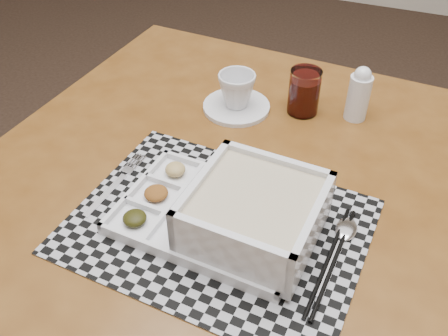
{
  "coord_description": "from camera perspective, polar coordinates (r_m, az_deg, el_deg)",
  "views": [
    {
      "loc": [
        0.6,
        -1.0,
        1.39
      ],
      "look_at": [
        0.36,
        -0.4,
        0.83
      ],
      "focal_mm": 40.0,
      "sensor_mm": 36.0,
      "label": 1
    }
  ],
  "objects": [
    {
      "name": "floor",
      "position": [
        1.81,
        -6.15,
        -9.62
      ],
      "size": [
        5.0,
        5.0,
        0.0
      ],
      "primitive_type": "plane",
      "color": "black",
      "rests_on": "ground"
    },
    {
      "name": "dining_table",
      "position": [
        1.0,
        1.82,
        -4.58
      ],
      "size": [
        1.08,
        1.08,
        0.76
      ],
      "color": "#532D0F",
      "rests_on": "ground"
    },
    {
      "name": "placemat",
      "position": [
        0.85,
        -0.73,
        -6.65
      ],
      "size": [
        0.51,
        0.4,
        0.0
      ],
      "primitive_type": "cube",
      "rotation": [
        0.0,
        0.0,
        -0.07
      ],
      "color": "#9B9BA2",
      "rests_on": "dining_table"
    },
    {
      "name": "serving_tray",
      "position": [
        0.81,
        2.35,
        -5.51
      ],
      "size": [
        0.35,
        0.24,
        0.1
      ],
      "color": "silver",
      "rests_on": "placemat"
    },
    {
      "name": "fork",
      "position": [
        0.95,
        -12.19,
        -1.59
      ],
      "size": [
        0.03,
        0.19,
        0.0
      ],
      "color": "silver",
      "rests_on": "placemat"
    },
    {
      "name": "spoon",
      "position": [
        0.86,
        13.55,
        -7.4
      ],
      "size": [
        0.04,
        0.18,
        0.01
      ],
      "color": "silver",
      "rests_on": "placemat"
    },
    {
      "name": "chopsticks",
      "position": [
        0.82,
        12.14,
        -10.28
      ],
      "size": [
        0.03,
        0.24,
        0.01
      ],
      "color": "black",
      "rests_on": "placemat"
    },
    {
      "name": "saucer",
      "position": [
        1.13,
        1.43,
        7.01
      ],
      "size": [
        0.15,
        0.15,
        0.01
      ],
      "primitive_type": "cylinder",
      "color": "silver",
      "rests_on": "dining_table"
    },
    {
      "name": "cup",
      "position": [
        1.1,
        1.46,
        8.9
      ],
      "size": [
        0.11,
        0.11,
        0.08
      ],
      "primitive_type": "imported",
      "rotation": [
        0.0,
        0.0,
        0.33
      ],
      "color": "silver",
      "rests_on": "saucer"
    },
    {
      "name": "juice_glass",
      "position": [
        1.11,
        9.13,
        8.42
      ],
      "size": [
        0.07,
        0.07,
        0.1
      ],
      "color": "white",
      "rests_on": "dining_table"
    },
    {
      "name": "creamer_bottle",
      "position": [
        1.11,
        15.16,
        8.16
      ],
      "size": [
        0.05,
        0.05,
        0.12
      ],
      "color": "silver",
      "rests_on": "dining_table"
    }
  ]
}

